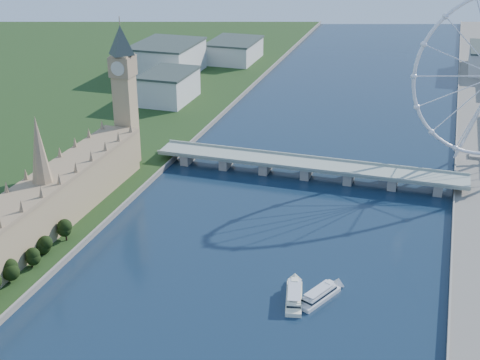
% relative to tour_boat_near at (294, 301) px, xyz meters
% --- Properties ---
extents(parliament_range, '(24.00, 200.00, 70.00)m').
position_rel_tour_boat_near_xyz_m(parliament_range, '(-154.68, 26.09, 18.48)').
color(parliament_range, tan).
rests_on(parliament_range, ground).
extents(big_ben, '(20.02, 20.02, 110.00)m').
position_rel_tour_boat_near_xyz_m(big_ben, '(-154.68, 134.09, 66.57)').
color(big_ben, tan).
rests_on(big_ben, ground).
extents(westminster_bridge, '(220.00, 22.00, 9.50)m').
position_rel_tour_boat_near_xyz_m(westminster_bridge, '(-26.68, 156.09, 6.63)').
color(westminster_bridge, gray).
rests_on(westminster_bridge, ground).
extents(city_skyline, '(505.00, 280.00, 32.00)m').
position_rel_tour_boat_near_xyz_m(city_skyline, '(12.54, 416.17, 16.96)').
color(city_skyline, beige).
rests_on(city_skyline, ground).
extents(tour_boat_near, '(14.47, 32.91, 7.07)m').
position_rel_tour_boat_near_xyz_m(tour_boat_near, '(0.00, 0.00, 0.00)').
color(tour_boat_near, '#F2EFCD').
rests_on(tour_boat_near, ground).
extents(tour_boat_far, '(19.80, 30.67, 6.69)m').
position_rel_tour_boat_near_xyz_m(tour_boat_far, '(11.80, 4.64, 0.00)').
color(tour_boat_far, silver).
rests_on(tour_boat_far, ground).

